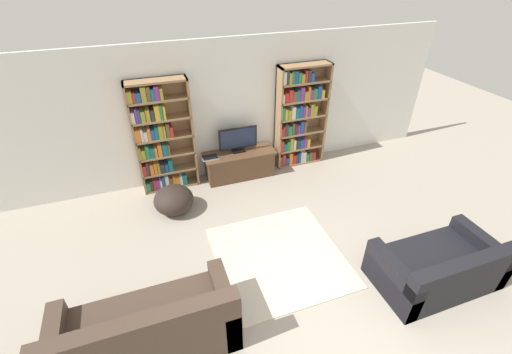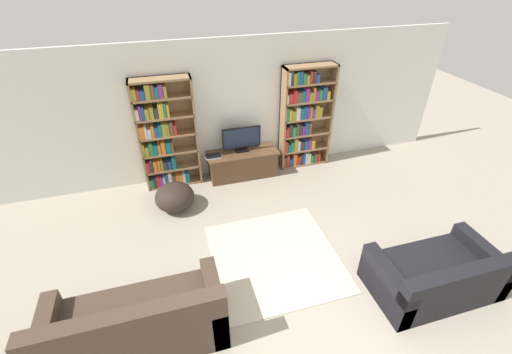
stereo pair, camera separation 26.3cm
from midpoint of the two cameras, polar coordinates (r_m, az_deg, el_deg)
wall_back at (r=6.54m, az=-5.70°, el=11.04°), size 8.80×0.06×2.60m
bookshelf_left at (r=6.35m, az=-16.87°, el=6.06°), size 1.02×0.30×2.07m
bookshelf_right at (r=6.92m, az=5.95°, el=9.79°), size 1.02×0.30×2.07m
tv_stand at (r=6.77m, az=-3.87°, el=2.12°), size 1.39×0.50×0.53m
television at (r=6.55m, az=-4.17°, el=6.29°), size 0.75×0.16×0.50m
laptop at (r=6.50m, az=-8.79°, el=3.20°), size 0.30×0.20×0.03m
area_rug at (r=5.22m, az=2.41°, el=-13.09°), size 1.81×1.86×0.02m
couch_left_sectional at (r=4.35m, az=-19.47°, el=-23.08°), size 1.97×0.88×0.92m
couch_right_sofa at (r=5.26m, az=26.74°, el=-13.44°), size 1.62×0.94×0.75m
beanbag_ottoman at (r=6.06m, az=-14.78°, el=-3.71°), size 0.67×0.67×0.47m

